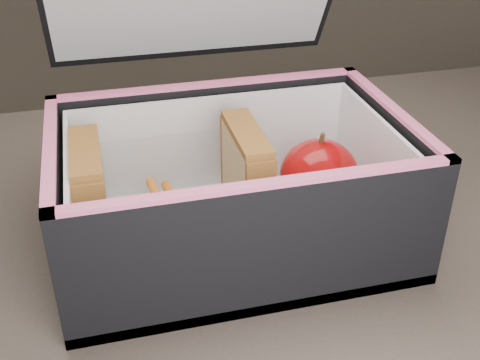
% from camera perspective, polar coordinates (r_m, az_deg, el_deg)
% --- Properties ---
extents(kitchen_table, '(1.20, 0.80, 0.75)m').
position_cam_1_polar(kitchen_table, '(0.66, -2.17, -13.12)').
color(kitchen_table, '#51463E').
rests_on(kitchen_table, ground).
extents(lunch_bag, '(0.33, 0.33, 0.31)m').
position_cam_1_polar(lunch_bag, '(0.58, -0.85, 0.27)').
color(lunch_bag, black).
rests_on(lunch_bag, kitchen_table).
extents(plastic_tub, '(0.19, 0.14, 0.08)m').
position_cam_1_polar(plastic_tub, '(0.57, -6.46, -2.33)').
color(plastic_tub, white).
rests_on(plastic_tub, lunch_bag).
extents(sandwich_left, '(0.03, 0.10, 0.11)m').
position_cam_1_polar(sandwich_left, '(0.56, -13.90, -1.86)').
color(sandwich_left, '#D5B17F').
rests_on(sandwich_left, plastic_tub).
extents(sandwich_right, '(0.03, 0.10, 0.11)m').
position_cam_1_polar(sandwich_right, '(0.58, 0.60, 0.03)').
color(sandwich_right, '#D5B17F').
rests_on(sandwich_right, plastic_tub).
extents(carrot_sticks, '(0.05, 0.14, 0.03)m').
position_cam_1_polar(carrot_sticks, '(0.59, -6.84, -3.91)').
color(carrot_sticks, '#D36015').
rests_on(carrot_sticks, plastic_tub).
extents(paper_napkin, '(0.10, 0.10, 0.01)m').
position_cam_1_polar(paper_napkin, '(0.64, 7.42, -2.58)').
color(paper_napkin, white).
rests_on(paper_napkin, lunch_bag).
extents(red_apple, '(0.09, 0.09, 0.08)m').
position_cam_1_polar(red_apple, '(0.61, 7.51, 0.45)').
color(red_apple, maroon).
rests_on(red_apple, paper_napkin).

